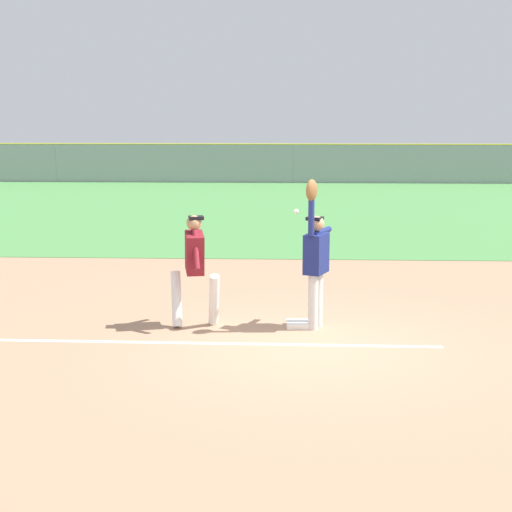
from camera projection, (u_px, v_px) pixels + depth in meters
The scene contains 11 objects.
ground_plane at pixel (304, 343), 10.82m from camera, with size 77.46×77.46×0.00m, color tan.
outfield_grass at pixel (295, 207), 26.48m from camera, with size 45.16×19.24×0.01m, color #4C8C47.
chalk_foul_line at pixel (22, 340), 10.96m from camera, with size 12.00×0.10×0.01m, color white.
first_base at pixel (299, 324), 11.67m from camera, with size 0.38×0.38×0.08m, color white.
fielder at pixel (316, 256), 11.39m from camera, with size 0.46×0.86×2.28m.
runner at pixel (195, 263), 11.51m from camera, with size 0.82×0.84×1.72m.
baseball at pixel (296, 211), 11.38m from camera, with size 0.07×0.07×0.07m, color white.
outfield_fence at pixel (293, 163), 35.76m from camera, with size 45.24×0.08×1.85m.
parked_car_blue at pixel (182, 165), 38.74m from camera, with size 4.51×2.34×1.25m.
parked_car_tan at pixel (310, 164), 39.30m from camera, with size 4.52×2.35×1.25m.
parked_car_green at pixel (429, 164), 38.98m from camera, with size 4.49×2.30×1.25m.
Camera 1 is at (-0.24, -10.43, 3.21)m, focal length 53.46 mm.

